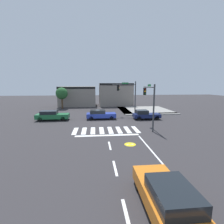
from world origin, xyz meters
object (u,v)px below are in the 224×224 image
(car_orange, at_px, (167,197))
(car_blue, at_px, (100,114))
(traffic_signal_northeast, at_px, (128,93))
(roadside_tree, at_px, (62,94))
(car_navy, at_px, (145,115))
(car_green, at_px, (52,115))
(traffic_signal_southeast, at_px, (149,98))

(car_orange, xyz_separation_m, car_blue, (-2.12, 19.55, -0.04))
(traffic_signal_northeast, relative_size, roadside_tree, 1.25)
(traffic_signal_northeast, relative_size, car_navy, 1.42)
(traffic_signal_northeast, height_order, roadside_tree, traffic_signal_northeast)
(car_green, distance_m, roadside_tree, 12.43)
(car_navy, xyz_separation_m, car_blue, (-6.95, 0.81, 0.01))
(car_orange, height_order, car_navy, car_orange)
(traffic_signal_northeast, xyz_separation_m, car_orange, (-2.72, -22.43, -3.19))
(car_navy, height_order, car_blue, car_navy)
(car_blue, bearing_deg, roadside_tree, 123.95)
(roadside_tree, bearing_deg, traffic_signal_southeast, -52.59)
(car_green, distance_m, car_blue, 7.30)
(car_navy, distance_m, roadside_tree, 19.89)
(roadside_tree, bearing_deg, car_green, -86.43)
(traffic_signal_southeast, xyz_separation_m, car_navy, (1.21, 5.26, -3.01))
(traffic_signal_southeast, distance_m, car_orange, 14.27)
(traffic_signal_southeast, distance_m, roadside_tree, 22.71)
(roadside_tree, bearing_deg, car_blue, -56.05)
(traffic_signal_southeast, height_order, car_blue, traffic_signal_southeast)
(car_blue, bearing_deg, traffic_signal_southeast, -46.61)
(traffic_signal_northeast, distance_m, car_navy, 5.35)
(traffic_signal_northeast, xyz_separation_m, roadside_tree, (-12.90, 9.09, -0.60))
(car_green, relative_size, roadside_tree, 1.02)
(traffic_signal_northeast, xyz_separation_m, car_blue, (-4.84, -2.88, -3.24))
(car_green, xyz_separation_m, car_orange, (9.42, -19.39, 0.02))
(car_orange, xyz_separation_m, roadside_tree, (-10.18, 31.52, 2.60))
(traffic_signal_southeast, xyz_separation_m, car_orange, (-3.62, -13.48, -2.96))
(traffic_signal_northeast, height_order, car_orange, traffic_signal_northeast)
(car_navy, bearing_deg, car_green, 177.38)
(traffic_signal_northeast, distance_m, car_orange, 22.82)
(car_orange, relative_size, car_navy, 1.09)
(roadside_tree, bearing_deg, car_orange, -72.10)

